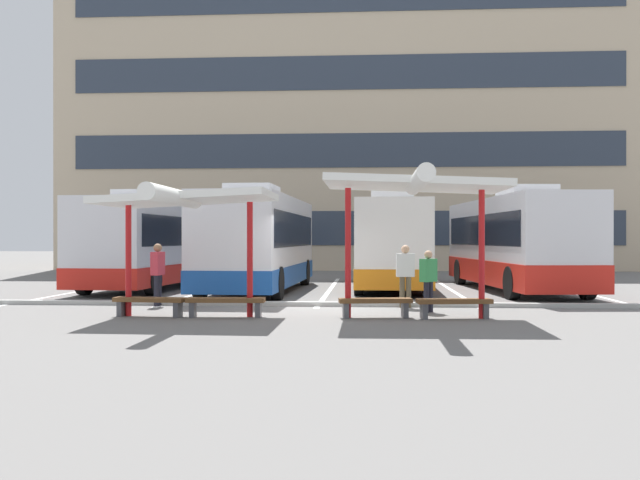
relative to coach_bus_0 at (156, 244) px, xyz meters
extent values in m
plane|color=slate|center=(6.48, -7.29, -1.63)|extent=(160.00, 160.00, 0.00)
cube|color=#C6B293|center=(6.48, 21.58, 7.14)|extent=(33.73, 14.20, 17.54)
cube|color=#2D3847|center=(6.48, 14.45, 0.78)|extent=(31.03, 0.08, 1.93)
cube|color=#2D3847|center=(6.48, 14.45, 5.17)|extent=(31.03, 0.08, 1.93)
cube|color=#2D3847|center=(6.48, 14.45, 9.55)|extent=(31.03, 0.08, 1.93)
cube|color=silver|center=(0.00, 0.00, 0.08)|extent=(3.11, 10.26, 2.87)
cube|color=red|center=(0.00, 0.00, -1.03)|extent=(3.15, 10.30, 0.65)
cube|color=black|center=(0.00, 0.00, 0.46)|extent=(3.09, 9.45, 1.02)
cube|color=black|center=(0.30, 5.02, 0.42)|extent=(2.20, 0.21, 1.72)
cube|color=silver|center=(-0.08, -1.26, 1.69)|extent=(1.63, 2.29, 0.36)
cylinder|color=black|center=(-0.94, 3.53, -1.13)|extent=(0.36, 1.02, 1.00)
cylinder|color=black|center=(1.36, 3.39, -1.13)|extent=(0.36, 1.02, 1.00)
cylinder|color=black|center=(-1.36, -3.39, -1.13)|extent=(0.36, 1.02, 1.00)
cylinder|color=black|center=(0.94, -3.53, -1.13)|extent=(0.36, 1.02, 1.00)
cube|color=silver|center=(4.09, -1.50, 0.12)|extent=(2.86, 10.16, 2.95)
cube|color=#194C9E|center=(4.09, -1.50, -1.03)|extent=(2.90, 10.20, 0.66)
cube|color=black|center=(4.09, -1.50, 0.48)|extent=(2.86, 9.36, 1.11)
cube|color=black|center=(4.26, 3.51, 0.47)|extent=(2.23, 0.15, 1.77)
cube|color=silver|center=(4.05, -2.76, 1.77)|extent=(1.59, 2.25, 0.36)
cylinder|color=black|center=(3.04, 1.98, -1.13)|extent=(0.33, 1.01, 1.00)
cylinder|color=black|center=(5.37, 1.91, -1.13)|extent=(0.33, 1.01, 1.00)
cylinder|color=black|center=(2.82, -4.90, -1.13)|extent=(0.33, 1.01, 1.00)
cylinder|color=black|center=(5.15, -4.98, -1.13)|extent=(0.33, 1.01, 1.00)
cube|color=silver|center=(8.70, 0.56, 0.05)|extent=(2.56, 10.27, 2.82)
cube|color=orange|center=(8.70, 0.56, -1.04)|extent=(2.60, 10.31, 0.63)
cube|color=black|center=(8.70, 0.56, 0.40)|extent=(2.58, 9.45, 1.01)
cube|color=black|center=(8.78, 5.65, 0.39)|extent=(2.12, 0.11, 1.69)
cube|color=silver|center=(8.68, -0.72, 1.64)|extent=(1.48, 2.22, 0.36)
cylinder|color=black|center=(7.65, 4.10, -1.13)|extent=(0.31, 1.00, 1.00)
cylinder|color=black|center=(9.86, 4.06, -1.13)|extent=(0.31, 1.00, 1.00)
cylinder|color=black|center=(7.55, -2.94, -1.13)|extent=(0.31, 1.00, 1.00)
cylinder|color=black|center=(9.75, -2.97, -1.13)|extent=(0.31, 1.00, 1.00)
cube|color=silver|center=(12.95, -0.71, 0.10)|extent=(3.40, 10.50, 2.92)
cube|color=red|center=(12.95, -0.71, -0.95)|extent=(3.44, 10.54, 0.81)
cube|color=black|center=(12.95, -0.71, 0.49)|extent=(3.35, 9.68, 1.05)
cube|color=black|center=(12.48, 4.40, 0.45)|extent=(2.17, 0.28, 1.75)
cube|color=silver|center=(13.07, -1.99, 1.74)|extent=(1.68, 2.33, 0.36)
cylinder|color=black|center=(11.50, 2.73, -1.13)|extent=(0.39, 1.02, 1.00)
cylinder|color=black|center=(13.76, 2.94, -1.13)|extent=(0.39, 1.02, 1.00)
cylinder|color=black|center=(12.14, -4.35, -1.13)|extent=(0.39, 1.02, 1.00)
cylinder|color=black|center=(14.40, -4.14, -1.13)|extent=(0.39, 1.02, 1.00)
cube|color=white|center=(-2.14, -0.50, -1.63)|extent=(0.16, 14.00, 0.01)
cube|color=white|center=(2.17, -0.50, -1.63)|extent=(0.16, 14.00, 0.01)
cube|color=white|center=(6.48, -0.50, -1.63)|extent=(0.16, 14.00, 0.01)
cube|color=white|center=(10.79, -0.50, -1.63)|extent=(0.16, 14.00, 0.01)
cube|color=white|center=(15.10, -0.50, -1.63)|extent=(0.16, 14.00, 0.01)
cylinder|color=red|center=(2.17, -9.51, -0.29)|extent=(0.14, 0.14, 2.69)
cylinder|color=red|center=(5.08, -9.51, -0.29)|extent=(0.14, 0.14, 2.69)
cube|color=white|center=(3.63, -9.51, 1.14)|extent=(3.91, 2.97, 0.35)
cylinder|color=white|center=(3.63, -10.85, 1.11)|extent=(0.36, 3.90, 0.36)
cube|color=brown|center=(2.73, -9.63, -1.23)|extent=(1.73, 0.60, 0.10)
cube|color=#4C4C51|center=(2.03, -9.56, -1.46)|extent=(0.16, 0.35, 0.35)
cube|color=#4C4C51|center=(3.42, -9.71, -1.46)|extent=(0.16, 0.35, 0.35)
cube|color=brown|center=(4.53, -9.64, -1.23)|extent=(1.84, 0.49, 0.10)
cube|color=#4C4C51|center=(3.76, -9.67, -1.46)|extent=(0.13, 0.34, 0.35)
cube|color=#4C4C51|center=(5.29, -9.61, -1.46)|extent=(0.13, 0.34, 0.35)
cylinder|color=red|center=(7.38, -9.51, -0.13)|extent=(0.14, 0.14, 3.01)
cylinder|color=red|center=(10.44, -9.51, -0.13)|extent=(0.14, 0.14, 3.01)
cube|color=white|center=(8.91, -9.51, 1.46)|extent=(4.07, 3.05, 0.31)
cylinder|color=white|center=(8.91, -10.89, 1.43)|extent=(0.36, 4.06, 0.36)
cube|color=brown|center=(8.01, -9.54, -1.23)|extent=(1.72, 0.65, 0.10)
cube|color=#4C4C51|center=(7.33, -9.64, -1.46)|extent=(0.17, 0.35, 0.35)
cube|color=#4C4C51|center=(8.69, -9.44, -1.46)|extent=(0.17, 0.35, 0.35)
cube|color=brown|center=(9.81, -9.60, -1.23)|extent=(1.75, 0.65, 0.10)
cube|color=#4C4C51|center=(9.11, -9.70, -1.46)|extent=(0.16, 0.35, 0.35)
cube|color=#4C4C51|center=(10.51, -9.50, -1.46)|extent=(0.16, 0.35, 0.35)
cube|color=#ADADA8|center=(6.48, -6.81, -1.57)|extent=(44.00, 0.24, 0.12)
cylinder|color=brown|center=(8.74, -7.05, -1.22)|extent=(0.14, 0.14, 0.82)
cylinder|color=brown|center=(8.91, -7.04, -1.22)|extent=(0.14, 0.14, 0.82)
cube|color=silver|center=(8.83, -7.05, -0.50)|extent=(0.48, 0.23, 0.62)
sphere|color=tan|center=(8.83, -7.05, -0.08)|extent=(0.22, 0.22, 0.22)
cylinder|color=black|center=(9.28, -8.27, -1.25)|extent=(0.14, 0.14, 0.76)
cylinder|color=black|center=(9.39, -8.16, -1.25)|extent=(0.14, 0.14, 0.76)
cube|color=#338C4C|center=(9.34, -8.22, -0.59)|extent=(0.46, 0.47, 0.57)
sphere|color=tan|center=(9.34, -8.22, -0.20)|extent=(0.21, 0.21, 0.21)
cylinder|color=black|center=(2.15, -6.93, -1.21)|extent=(0.14, 0.14, 0.84)
cylinder|color=black|center=(2.13, -7.10, -1.21)|extent=(0.14, 0.14, 0.84)
cube|color=#BF333F|center=(2.14, -7.01, -0.48)|extent=(0.28, 0.51, 0.63)
sphere|color=#936B4C|center=(2.14, -7.01, -0.05)|extent=(0.23, 0.23, 0.23)
camera|label=1|loc=(7.84, -26.27, 0.21)|focal=40.58mm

